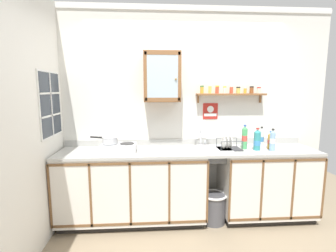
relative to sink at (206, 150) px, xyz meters
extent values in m
plane|color=gray|center=(-0.23, -0.32, -0.89)|extent=(6.19, 6.19, 0.00)
cube|color=silver|center=(-0.23, 0.28, 0.46)|extent=(3.79, 0.05, 2.70)
cube|color=white|center=(-0.23, 0.25, 1.75)|extent=(3.79, 0.02, 0.05)
cube|color=silver|center=(-1.85, -0.63, 0.46)|extent=(0.05, 3.37, 2.70)
cube|color=black|center=(-0.93, -0.01, -0.85)|extent=(1.72, 0.53, 0.08)
cube|color=silver|center=(-0.93, -0.04, -0.41)|extent=(1.75, 0.59, 0.80)
cube|color=brown|center=(-0.93, -0.34, -0.05)|extent=(1.75, 0.01, 0.03)
cube|color=brown|center=(-0.93, -0.34, -0.76)|extent=(1.75, 0.01, 0.03)
cube|color=brown|center=(-1.80, -0.34, -0.41)|extent=(0.02, 0.01, 0.74)
cube|color=brown|center=(-1.37, -0.34, -0.41)|extent=(0.02, 0.01, 0.74)
cube|color=brown|center=(-0.93, -0.34, -0.41)|extent=(0.02, 0.01, 0.74)
cube|color=brown|center=(-0.49, -0.34, -0.41)|extent=(0.02, 0.01, 0.74)
cube|color=brown|center=(-0.05, -0.34, -0.41)|extent=(0.02, 0.01, 0.74)
cube|color=black|center=(0.78, -0.01, -0.85)|extent=(1.11, 0.53, 0.08)
cube|color=silver|center=(0.78, -0.04, -0.41)|extent=(1.14, 0.59, 0.80)
cube|color=brown|center=(0.78, -0.34, -0.05)|extent=(1.14, 0.01, 0.03)
cube|color=brown|center=(0.78, -0.34, -0.76)|extent=(1.14, 0.01, 0.03)
cube|color=brown|center=(0.21, -0.34, -0.41)|extent=(0.02, 0.01, 0.74)
cube|color=brown|center=(0.59, -0.34, -0.41)|extent=(0.02, 0.01, 0.74)
cube|color=brown|center=(0.97, -0.34, -0.41)|extent=(0.02, 0.01, 0.74)
cube|color=brown|center=(1.35, -0.34, -0.41)|extent=(0.02, 0.01, 0.74)
cube|color=#B2B2AD|center=(-0.23, -0.04, 0.01)|extent=(3.15, 0.62, 0.03)
cube|color=#B2B2AD|center=(-0.23, 0.24, 0.06)|extent=(3.15, 0.02, 0.08)
cube|color=silver|center=(0.00, -0.02, 0.03)|extent=(0.58, 0.40, 0.01)
cube|color=slate|center=(0.00, -0.02, -0.11)|extent=(0.50, 0.32, 0.01)
cube|color=slate|center=(0.00, 0.15, -0.05)|extent=(0.50, 0.01, 0.14)
cube|color=slate|center=(0.00, -0.19, -0.05)|extent=(0.50, 0.01, 0.14)
cylinder|color=#4C4C51|center=(0.00, -0.02, -0.11)|extent=(0.04, 0.04, 0.01)
cylinder|color=silver|center=(-0.03, 0.20, 0.03)|extent=(0.05, 0.05, 0.02)
cylinder|color=silver|center=(-0.03, 0.20, 0.16)|extent=(0.02, 0.02, 0.23)
torus|color=silver|center=(-0.03, 0.11, 0.27)|extent=(0.19, 0.02, 0.19)
cylinder|color=silver|center=(0.03, 0.20, 0.07)|extent=(0.02, 0.02, 0.05)
cube|color=silver|center=(-1.08, -0.05, 0.06)|extent=(0.42, 0.28, 0.08)
cylinder|color=#2D2D2D|center=(-1.18, -0.03, 0.11)|extent=(0.17, 0.17, 0.01)
cylinder|color=#2D2D2D|center=(-0.98, -0.03, 0.11)|extent=(0.17, 0.17, 0.01)
cylinder|color=black|center=(-1.18, -0.17, 0.06)|extent=(0.03, 0.02, 0.03)
cylinder|color=black|center=(-0.98, -0.17, 0.06)|extent=(0.03, 0.02, 0.03)
cylinder|color=silver|center=(-1.18, -0.03, 0.15)|extent=(0.18, 0.18, 0.08)
torus|color=silver|center=(-1.18, -0.03, 0.19)|extent=(0.18, 0.18, 0.01)
cylinder|color=black|center=(-1.35, 0.04, 0.18)|extent=(0.18, 0.09, 0.02)
cylinder|color=teal|center=(0.61, -0.10, 0.13)|extent=(0.08, 0.08, 0.22)
cone|color=teal|center=(0.61, -0.10, 0.26)|extent=(0.08, 0.08, 0.04)
cylinder|color=red|center=(0.61, -0.10, 0.29)|extent=(0.04, 0.04, 0.02)
cylinder|color=#3F8CCC|center=(0.61, -0.10, 0.11)|extent=(0.08, 0.08, 0.06)
cylinder|color=#8CB7E0|center=(0.78, -0.15, 0.13)|extent=(0.06, 0.06, 0.22)
cone|color=#8CB7E0|center=(0.78, -0.15, 0.26)|extent=(0.06, 0.06, 0.03)
cylinder|color=#262626|center=(0.78, -0.15, 0.28)|extent=(0.03, 0.03, 0.02)
cylinder|color=white|center=(0.78, -0.15, 0.14)|extent=(0.07, 0.07, 0.06)
cylinder|color=#4CB266|center=(0.47, -0.03, 0.15)|extent=(0.07, 0.07, 0.25)
cone|color=#4CB266|center=(0.47, -0.03, 0.29)|extent=(0.06, 0.06, 0.03)
cylinder|color=#2D59B2|center=(0.47, -0.03, 0.31)|extent=(0.03, 0.03, 0.02)
cylinder|color=#D84C3F|center=(0.47, -0.03, 0.15)|extent=(0.07, 0.07, 0.07)
cylinder|color=white|center=(0.72, 0.03, 0.13)|extent=(0.06, 0.06, 0.22)
cone|color=white|center=(0.72, 0.03, 0.25)|extent=(0.06, 0.06, 0.03)
cylinder|color=#262626|center=(0.72, 0.03, 0.28)|extent=(0.03, 0.03, 0.02)
cylinder|color=#3F8CCC|center=(0.72, 0.03, 0.13)|extent=(0.06, 0.06, 0.06)
cylinder|color=gold|center=(0.80, -0.05, 0.11)|extent=(0.07, 0.07, 0.17)
cone|color=gold|center=(0.80, -0.05, 0.21)|extent=(0.06, 0.06, 0.03)
cylinder|color=#2D59B2|center=(0.80, -0.05, 0.23)|extent=(0.03, 0.03, 0.02)
cylinder|color=#D84C3F|center=(0.80, -0.05, 0.11)|extent=(0.07, 0.07, 0.05)
cube|color=#333338|center=(0.28, -0.05, 0.03)|extent=(0.28, 0.23, 0.01)
cylinder|color=#4C4F54|center=(0.15, -0.15, 0.09)|extent=(0.01, 0.01, 0.11)
cylinder|color=#4C4F54|center=(0.41, -0.15, 0.09)|extent=(0.01, 0.01, 0.11)
cylinder|color=#4C4F54|center=(0.15, 0.06, 0.09)|extent=(0.01, 0.01, 0.11)
cylinder|color=#4C4F54|center=(0.41, 0.06, 0.09)|extent=(0.01, 0.01, 0.11)
cylinder|color=#4C4F54|center=(0.28, -0.15, 0.14)|extent=(0.26, 0.01, 0.01)
cylinder|color=#4C4F54|center=(0.28, 0.06, 0.14)|extent=(0.26, 0.01, 0.01)
cylinder|color=white|center=(0.21, -0.05, 0.11)|extent=(0.01, 0.15, 0.15)
cylinder|color=white|center=(0.25, -0.05, 0.11)|extent=(0.01, 0.14, 0.14)
cylinder|color=white|center=(0.29, -0.05, 0.11)|extent=(0.01, 0.15, 0.15)
cube|color=brown|center=(-0.55, 0.11, 0.91)|extent=(0.44, 0.29, 0.60)
cube|color=silver|center=(-0.55, -0.04, 0.91)|extent=(0.36, 0.01, 0.49)
cube|color=brown|center=(-0.75, -0.05, 0.91)|extent=(0.04, 0.01, 0.57)
cube|color=brown|center=(-0.35, -0.05, 0.91)|extent=(0.04, 0.01, 0.57)
cube|color=brown|center=(-0.55, -0.05, 1.18)|extent=(0.42, 0.01, 0.05)
cube|color=brown|center=(-0.55, -0.05, 0.64)|extent=(0.42, 0.01, 0.05)
sphere|color=olive|center=(-0.39, -0.06, 0.88)|extent=(0.02, 0.02, 0.02)
cube|color=brown|center=(0.35, 0.18, 0.69)|extent=(0.90, 0.14, 0.02)
cube|color=brown|center=(-0.07, 0.24, 0.63)|extent=(0.02, 0.03, 0.10)
cube|color=brown|center=(0.77, 0.24, 0.63)|extent=(0.02, 0.03, 0.10)
cylinder|color=gold|center=(-0.03, 0.18, 0.75)|extent=(0.04, 0.04, 0.08)
cylinder|color=#33723F|center=(-0.03, 0.18, 0.80)|extent=(0.05, 0.05, 0.02)
cylinder|color=#E0C659|center=(0.08, 0.19, 0.75)|extent=(0.04, 0.04, 0.09)
cylinder|color=white|center=(0.08, 0.19, 0.81)|extent=(0.04, 0.04, 0.02)
cylinder|color=#CC4C33|center=(0.17, 0.20, 0.75)|extent=(0.05, 0.05, 0.08)
cylinder|color=yellow|center=(0.17, 0.20, 0.80)|extent=(0.05, 0.05, 0.02)
cylinder|color=silver|center=(0.27, 0.19, 0.74)|extent=(0.04, 0.04, 0.08)
cylinder|color=yellow|center=(0.27, 0.19, 0.79)|extent=(0.04, 0.04, 0.02)
cylinder|color=#CC4C33|center=(0.36, 0.19, 0.75)|extent=(0.04, 0.04, 0.08)
cylinder|color=white|center=(0.36, 0.19, 0.80)|extent=(0.05, 0.05, 0.02)
cylinder|color=#E0C659|center=(0.45, 0.18, 0.74)|extent=(0.05, 0.05, 0.07)
cylinder|color=black|center=(0.45, 0.18, 0.78)|extent=(0.05, 0.05, 0.02)
cylinder|color=gold|center=(0.54, 0.19, 0.74)|extent=(0.04, 0.04, 0.07)
cylinder|color=white|center=(0.54, 0.19, 0.78)|extent=(0.04, 0.04, 0.02)
cylinder|color=brown|center=(0.62, 0.18, 0.74)|extent=(0.05, 0.05, 0.08)
cylinder|color=black|center=(0.62, 0.18, 0.79)|extent=(0.05, 0.05, 0.02)
cylinder|color=silver|center=(0.72, 0.17, 0.74)|extent=(0.05, 0.05, 0.07)
cylinder|color=red|center=(0.72, 0.17, 0.78)|extent=(0.05, 0.05, 0.02)
cube|color=#B2261E|center=(0.10, 0.25, 0.47)|extent=(0.20, 0.01, 0.21)
cube|color=white|center=(0.10, 0.25, 0.42)|extent=(0.17, 0.00, 0.04)
cylinder|color=white|center=(0.10, 0.25, 0.50)|extent=(0.09, 0.00, 0.09)
cube|color=#262D38|center=(-1.81, -0.11, 0.59)|extent=(0.01, 0.54, 0.70)
cube|color=white|center=(-1.82, -0.11, 0.59)|extent=(0.02, 0.58, 0.74)
cube|color=white|center=(-1.81, -0.11, 0.59)|extent=(0.01, 0.02, 0.70)
cube|color=white|center=(-1.81, -0.11, 0.47)|extent=(0.01, 0.54, 0.02)
cube|color=white|center=(-1.81, -0.11, 0.72)|extent=(0.01, 0.54, 0.02)
cylinder|color=#4C4C51|center=(0.08, -0.14, -0.71)|extent=(0.29, 0.29, 0.36)
torus|color=white|center=(0.08, -0.14, -0.53)|extent=(0.32, 0.32, 0.03)
camera|label=1|loc=(-0.69, -2.98, 0.76)|focal=26.45mm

